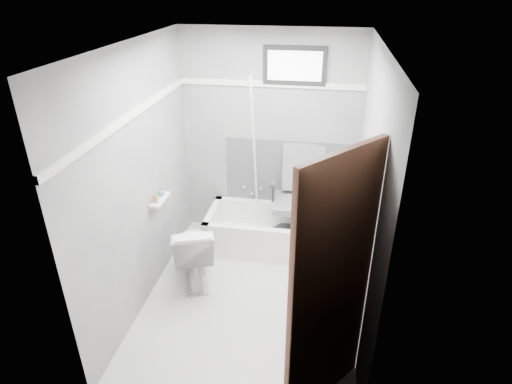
% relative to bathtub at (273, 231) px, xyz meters
% --- Properties ---
extents(floor, '(2.60, 2.60, 0.00)m').
position_rel_bathtub_xyz_m(floor, '(-0.10, -0.93, -0.21)').
color(floor, silver).
rests_on(floor, ground).
extents(ceiling, '(2.60, 2.60, 0.00)m').
position_rel_bathtub_xyz_m(ceiling, '(-0.10, -0.93, 2.19)').
color(ceiling, silver).
rests_on(ceiling, floor).
extents(wall_back, '(2.00, 0.02, 2.40)m').
position_rel_bathtub_xyz_m(wall_back, '(-0.10, 0.37, 0.99)').
color(wall_back, slate).
rests_on(wall_back, floor).
extents(wall_front, '(2.00, 0.02, 2.40)m').
position_rel_bathtub_xyz_m(wall_front, '(-0.10, -2.23, 0.99)').
color(wall_front, slate).
rests_on(wall_front, floor).
extents(wall_left, '(0.02, 2.60, 2.40)m').
position_rel_bathtub_xyz_m(wall_left, '(-1.10, -0.93, 0.99)').
color(wall_left, slate).
rests_on(wall_left, floor).
extents(wall_right, '(0.02, 2.60, 2.40)m').
position_rel_bathtub_xyz_m(wall_right, '(0.90, -0.93, 0.99)').
color(wall_right, slate).
rests_on(wall_right, floor).
extents(bathtub, '(1.50, 0.70, 0.42)m').
position_rel_bathtub_xyz_m(bathtub, '(0.00, 0.00, 0.00)').
color(bathtub, white).
rests_on(bathtub, floor).
extents(office_chair, '(0.65, 0.65, 1.07)m').
position_rel_bathtub_xyz_m(office_chair, '(0.26, 0.04, 0.44)').
color(office_chair, slate).
rests_on(office_chair, bathtub).
extents(toilet, '(0.62, 0.81, 0.70)m').
position_rel_bathtub_xyz_m(toilet, '(-0.72, -0.74, 0.14)').
color(toilet, white).
rests_on(toilet, floor).
extents(door, '(0.78, 0.78, 2.00)m').
position_rel_bathtub_xyz_m(door, '(0.88, -2.21, 0.79)').
color(door, brown).
rests_on(door, floor).
extents(window, '(0.66, 0.04, 0.40)m').
position_rel_bathtub_xyz_m(window, '(0.15, 0.36, 1.81)').
color(window, black).
rests_on(window, wall_back).
extents(backerboard, '(1.50, 0.02, 0.78)m').
position_rel_bathtub_xyz_m(backerboard, '(0.15, 0.36, 0.59)').
color(backerboard, '#4C4C4F').
rests_on(backerboard, wall_back).
extents(trim_back, '(2.00, 0.02, 0.06)m').
position_rel_bathtub_xyz_m(trim_back, '(-0.10, 0.36, 1.61)').
color(trim_back, white).
rests_on(trim_back, wall_back).
extents(trim_left, '(0.02, 2.60, 0.06)m').
position_rel_bathtub_xyz_m(trim_left, '(-1.08, -0.93, 1.61)').
color(trim_left, white).
rests_on(trim_left, wall_left).
extents(pole, '(0.02, 0.51, 1.89)m').
position_rel_bathtub_xyz_m(pole, '(-0.23, 0.13, 0.84)').
color(pole, white).
rests_on(pole, bathtub).
extents(shelf, '(0.10, 0.32, 0.02)m').
position_rel_bathtub_xyz_m(shelf, '(-1.03, -0.70, 0.69)').
color(shelf, white).
rests_on(shelf, wall_left).
extents(soap_bottle_a, '(0.05, 0.05, 0.10)m').
position_rel_bathtub_xyz_m(soap_bottle_a, '(-1.04, -0.78, 0.76)').
color(soap_bottle_a, olive).
rests_on(soap_bottle_a, shelf).
extents(soap_bottle_b, '(0.10, 0.10, 0.09)m').
position_rel_bathtub_xyz_m(soap_bottle_b, '(-1.04, -0.64, 0.75)').
color(soap_bottle_b, teal).
rests_on(soap_bottle_b, shelf).
extents(faucet, '(0.26, 0.10, 0.16)m').
position_rel_bathtub_xyz_m(faucet, '(-0.30, 0.34, 0.34)').
color(faucet, silver).
rests_on(faucet, wall_back).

